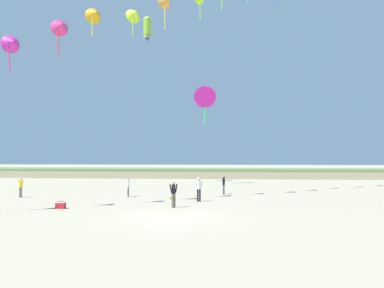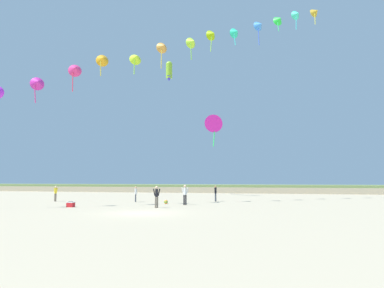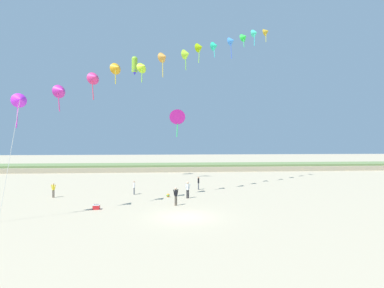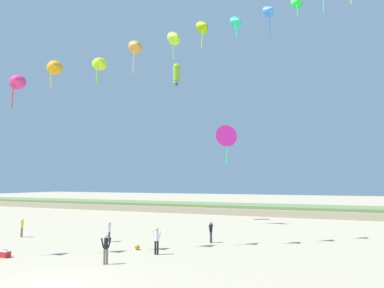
{
  "view_description": "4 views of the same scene",
  "coord_description": "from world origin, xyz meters",
  "px_view_note": "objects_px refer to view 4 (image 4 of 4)",
  "views": [
    {
      "loc": [
        2.81,
        -21.29,
        3.32
      ],
      "look_at": [
        -0.04,
        11.9,
        4.24
      ],
      "focal_mm": 38.0,
      "sensor_mm": 36.0,
      "label": 1
    },
    {
      "loc": [
        8.74,
        -21.43,
        2.18
      ],
      "look_at": [
        1.26,
        8.52,
        5.43
      ],
      "focal_mm": 32.0,
      "sensor_mm": 36.0,
      "label": 2
    },
    {
      "loc": [
        -1.47,
        -23.37,
        5.85
      ],
      "look_at": [
        1.78,
        13.88,
        5.65
      ],
      "focal_mm": 28.0,
      "sensor_mm": 36.0,
      "label": 3
    },
    {
      "loc": [
        12.06,
        -12.32,
        4.69
      ],
      "look_at": [
        0.93,
        13.33,
        7.83
      ],
      "focal_mm": 32.0,
      "sensor_mm": 36.0,
      "label": 4
    }
  ],
  "objects_px": {
    "person_mid_center": "(22,226)",
    "beach_ball": "(137,247)",
    "person_far_right": "(109,230)",
    "large_kite_mid_trail": "(177,74)",
    "person_near_right": "(211,231)",
    "person_near_left": "(157,239)",
    "large_kite_low_lead": "(227,135)",
    "person_far_left": "(106,247)",
    "beach_cooler": "(5,254)"
  },
  "relations": [
    {
      "from": "person_mid_center",
      "to": "beach_ball",
      "type": "distance_m",
      "value": 12.16
    },
    {
      "from": "person_far_right",
      "to": "large_kite_mid_trail",
      "type": "bearing_deg",
      "value": 95.62
    },
    {
      "from": "person_near_right",
      "to": "beach_ball",
      "type": "height_order",
      "value": "person_near_right"
    },
    {
      "from": "person_near_left",
      "to": "large_kite_low_lead",
      "type": "distance_m",
      "value": 19.25
    },
    {
      "from": "person_far_left",
      "to": "beach_cooler",
      "type": "bearing_deg",
      "value": -171.81
    },
    {
      "from": "person_near_left",
      "to": "person_mid_center",
      "type": "relative_size",
      "value": 1.11
    },
    {
      "from": "large_kite_low_lead",
      "to": "person_far_right",
      "type": "bearing_deg",
      "value": -110.7
    },
    {
      "from": "large_kite_low_lead",
      "to": "beach_ball",
      "type": "bearing_deg",
      "value": -95.7
    },
    {
      "from": "large_kite_low_lead",
      "to": "beach_cooler",
      "type": "bearing_deg",
      "value": -110.12
    },
    {
      "from": "large_kite_low_lead",
      "to": "beach_ball",
      "type": "xyz_separation_m",
      "value": [
        -1.61,
        -16.1,
        -9.89
      ]
    },
    {
      "from": "person_far_right",
      "to": "person_far_left",
      "type": "bearing_deg",
      "value": -54.45
    },
    {
      "from": "person_far_left",
      "to": "large_kite_low_lead",
      "type": "bearing_deg",
      "value": 87.43
    },
    {
      "from": "beach_ball",
      "to": "person_far_left",
      "type": "bearing_deg",
      "value": -81.17
    },
    {
      "from": "person_near_left",
      "to": "person_far_right",
      "type": "bearing_deg",
      "value": 154.92
    },
    {
      "from": "person_near_left",
      "to": "large_kite_mid_trail",
      "type": "xyz_separation_m",
      "value": [
        -7.31,
        17.76,
        17.37
      ]
    },
    {
      "from": "person_mid_center",
      "to": "beach_cooler",
      "type": "height_order",
      "value": "person_mid_center"
    },
    {
      "from": "large_kite_low_lead",
      "to": "person_mid_center",
      "type": "bearing_deg",
      "value": -131.72
    },
    {
      "from": "person_far_left",
      "to": "large_kite_mid_trail",
      "type": "xyz_separation_m",
      "value": [
        -5.94,
        21.28,
        17.39
      ]
    },
    {
      "from": "person_near_right",
      "to": "person_far_right",
      "type": "relative_size",
      "value": 1.04
    },
    {
      "from": "person_near_left",
      "to": "person_near_right",
      "type": "xyz_separation_m",
      "value": [
        1.74,
        5.55,
        -0.09
      ]
    },
    {
      "from": "person_mid_center",
      "to": "beach_cooler",
      "type": "distance_m",
      "value": 8.49
    },
    {
      "from": "large_kite_mid_trail",
      "to": "beach_cooler",
      "type": "relative_size",
      "value": 5.22
    },
    {
      "from": "beach_cooler",
      "to": "person_far_right",
      "type": "bearing_deg",
      "value": 71.02
    },
    {
      "from": "person_mid_center",
      "to": "large_kite_low_lead",
      "type": "bearing_deg",
      "value": 48.28
    },
    {
      "from": "large_kite_mid_trail",
      "to": "beach_ball",
      "type": "height_order",
      "value": "large_kite_mid_trail"
    },
    {
      "from": "person_mid_center",
      "to": "large_kite_mid_trail",
      "type": "bearing_deg",
      "value": 67.01
    },
    {
      "from": "person_near_right",
      "to": "large_kite_low_lead",
      "type": "height_order",
      "value": "large_kite_low_lead"
    },
    {
      "from": "person_mid_center",
      "to": "person_far_left",
      "type": "height_order",
      "value": "person_far_left"
    },
    {
      "from": "person_near_left",
      "to": "large_kite_mid_trail",
      "type": "distance_m",
      "value": 25.89
    },
    {
      "from": "person_mid_center",
      "to": "large_kite_mid_trail",
      "type": "relative_size",
      "value": 0.52
    },
    {
      "from": "person_mid_center",
      "to": "beach_ball",
      "type": "bearing_deg",
      "value": -3.38
    },
    {
      "from": "person_far_left",
      "to": "beach_cooler",
      "type": "height_order",
      "value": "person_far_left"
    },
    {
      "from": "person_far_left",
      "to": "beach_cooler",
      "type": "distance_m",
      "value": 7.07
    },
    {
      "from": "large_kite_low_lead",
      "to": "person_near_right",
      "type": "bearing_deg",
      "value": -79.23
    },
    {
      "from": "person_far_right",
      "to": "beach_ball",
      "type": "bearing_deg",
      "value": -25.94
    },
    {
      "from": "person_far_right",
      "to": "large_kite_low_lead",
      "type": "relative_size",
      "value": 0.33
    },
    {
      "from": "person_far_right",
      "to": "beach_ball",
      "type": "xyz_separation_m",
      "value": [
        3.78,
        -1.84,
        -0.71
      ]
    },
    {
      "from": "large_kite_low_lead",
      "to": "large_kite_mid_trail",
      "type": "distance_m",
      "value": 10.81
    },
    {
      "from": "person_far_left",
      "to": "person_mid_center",
      "type": "bearing_deg",
      "value": 158.17
    },
    {
      "from": "large_kite_mid_trail",
      "to": "person_near_left",
      "type": "bearing_deg",
      "value": -67.64
    },
    {
      "from": "person_near_left",
      "to": "person_near_right",
      "type": "relative_size",
      "value": 1.09
    },
    {
      "from": "person_mid_center",
      "to": "person_far_left",
      "type": "distance_m",
      "value": 13.79
    },
    {
      "from": "beach_ball",
      "to": "person_near_right",
      "type": "bearing_deg",
      "value": 50.93
    },
    {
      "from": "person_near_left",
      "to": "beach_cooler",
      "type": "height_order",
      "value": "person_near_left"
    },
    {
      "from": "person_near_right",
      "to": "person_far_left",
      "type": "height_order",
      "value": "person_far_left"
    },
    {
      "from": "large_kite_mid_trail",
      "to": "beach_ball",
      "type": "distance_m",
      "value": 25.37
    },
    {
      "from": "beach_cooler",
      "to": "person_far_left",
      "type": "bearing_deg",
      "value": 8.19
    },
    {
      "from": "person_near_left",
      "to": "person_mid_center",
      "type": "bearing_deg",
      "value": 173.54
    },
    {
      "from": "person_far_left",
      "to": "person_far_right",
      "type": "bearing_deg",
      "value": 125.55
    },
    {
      "from": "person_near_right",
      "to": "person_far_left",
      "type": "xyz_separation_m",
      "value": [
        -3.1,
        -9.07,
        0.06
      ]
    }
  ]
}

